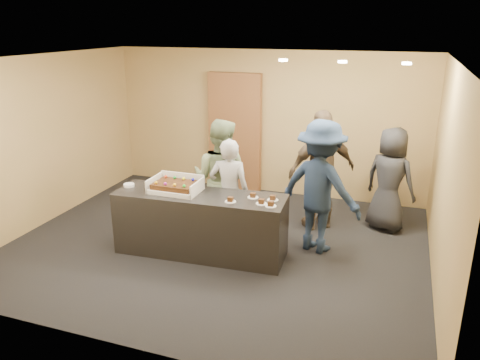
# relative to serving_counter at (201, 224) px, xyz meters

# --- Properties ---
(room) EXTENTS (6.04, 6.00, 2.70)m
(room) POSITION_rel_serving_counter_xyz_m (0.12, 0.35, 0.90)
(room) COLOR black
(room) RESTS_ON ground
(serving_counter) EXTENTS (2.44, 0.84, 0.90)m
(serving_counter) POSITION_rel_serving_counter_xyz_m (0.00, 0.00, 0.00)
(serving_counter) COLOR black
(serving_counter) RESTS_ON floor
(storage_cabinet) EXTENTS (1.04, 0.15, 2.28)m
(storage_cabinet) POSITION_rel_serving_counter_xyz_m (-0.48, 2.76, 0.69)
(storage_cabinet) COLOR brown
(storage_cabinet) RESTS_ON floor
(cake_box) EXTENTS (0.69, 0.48, 0.20)m
(cake_box) POSITION_rel_serving_counter_xyz_m (-0.37, 0.03, 0.50)
(cake_box) COLOR white
(cake_box) RESTS_ON serving_counter
(sheet_cake) EXTENTS (0.59, 0.41, 0.11)m
(sheet_cake) POSITION_rel_serving_counter_xyz_m (-0.37, 0.00, 0.55)
(sheet_cake) COLOR #3B210D
(sheet_cake) RESTS_ON cake_box
(plate_stack) EXTENTS (0.16, 0.16, 0.04)m
(plate_stack) POSITION_rel_serving_counter_xyz_m (-1.11, -0.03, 0.47)
(plate_stack) COLOR white
(plate_stack) RESTS_ON serving_counter
(slice_a) EXTENTS (0.15, 0.15, 0.07)m
(slice_a) POSITION_rel_serving_counter_xyz_m (0.50, -0.13, 0.47)
(slice_a) COLOR white
(slice_a) RESTS_ON serving_counter
(slice_b) EXTENTS (0.15, 0.15, 0.07)m
(slice_b) POSITION_rel_serving_counter_xyz_m (0.74, 0.12, 0.47)
(slice_b) COLOR white
(slice_b) RESTS_ON serving_counter
(slice_c) EXTENTS (0.15, 0.15, 0.07)m
(slice_c) POSITION_rel_serving_counter_xyz_m (0.91, -0.06, 0.47)
(slice_c) COLOR white
(slice_c) RESTS_ON serving_counter
(slice_d) EXTENTS (0.15, 0.15, 0.07)m
(slice_d) POSITION_rel_serving_counter_xyz_m (1.02, 0.12, 0.47)
(slice_d) COLOR white
(slice_d) RESTS_ON serving_counter
(slice_e) EXTENTS (0.15, 0.15, 0.07)m
(slice_e) POSITION_rel_serving_counter_xyz_m (1.05, -0.10, 0.47)
(slice_e) COLOR white
(slice_e) RESTS_ON serving_counter
(person_server_grey) EXTENTS (0.64, 0.47, 1.61)m
(person_server_grey) POSITION_rel_serving_counter_xyz_m (0.27, 0.45, 0.35)
(person_server_grey) COLOR #ACADB2
(person_server_grey) RESTS_ON floor
(person_sage_man) EXTENTS (0.90, 0.71, 1.83)m
(person_sage_man) POSITION_rel_serving_counter_xyz_m (0.04, 0.70, 0.46)
(person_sage_man) COLOR gray
(person_sage_man) RESTS_ON floor
(person_navy_man) EXTENTS (1.40, 1.08, 1.92)m
(person_navy_man) POSITION_rel_serving_counter_xyz_m (1.55, 0.69, 0.51)
(person_navy_man) COLOR #192842
(person_navy_man) RESTS_ON floor
(person_brown_extra) EXTENTS (1.17, 1.06, 1.91)m
(person_brown_extra) POSITION_rel_serving_counter_xyz_m (1.44, 1.47, 0.51)
(person_brown_extra) COLOR brown
(person_brown_extra) RESTS_ON floor
(person_dark_suit) EXTENTS (0.96, 0.83, 1.66)m
(person_dark_suit) POSITION_rel_serving_counter_xyz_m (2.46, 1.76, 0.38)
(person_dark_suit) COLOR #232428
(person_dark_suit) RESTS_ON floor
(ceiling_spotlights) EXTENTS (1.72, 0.12, 0.03)m
(ceiling_spotlights) POSITION_rel_serving_counter_xyz_m (1.72, 0.85, 2.22)
(ceiling_spotlights) COLOR #FFEAC6
(ceiling_spotlights) RESTS_ON ceiling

